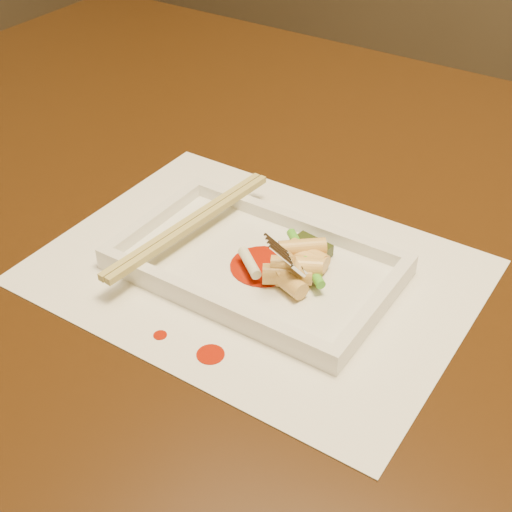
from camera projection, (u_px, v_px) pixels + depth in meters
The scene contains 23 objects.
table at pixel (300, 275), 0.84m from camera, with size 1.40×0.90×0.75m.
placemat at pixel (256, 272), 0.68m from camera, with size 0.40×0.30×0.00m, color white.
sauce_splatter_a at pixel (211, 354), 0.59m from camera, with size 0.02×0.02×0.00m, color #A11804.
sauce_splatter_b at pixel (160, 335), 0.61m from camera, with size 0.01×0.01×0.00m, color #A11804.
plate_base at pixel (256, 268), 0.68m from camera, with size 0.26×0.16×0.01m, color white.
plate_rim_far at pixel (296, 222), 0.72m from camera, with size 0.26×0.01×0.01m, color white.
plate_rim_near at pixel (210, 301), 0.63m from camera, with size 0.26×0.01×0.01m, color white.
plate_rim_left at pixel (155, 218), 0.73m from camera, with size 0.01×0.14×0.01m, color white.
plate_rim_right at pixel (375, 306), 0.62m from camera, with size 0.01×0.14×0.01m, color white.
veg_piece at pixel (309, 249), 0.69m from camera, with size 0.04×0.03×0.01m, color black.
scallion_white at pixel (250, 263), 0.66m from camera, with size 0.01×0.01×0.04m, color #EAEACC.
scallion_green at pixel (305, 258), 0.67m from camera, with size 0.01×0.01×0.09m, color #399F19.
chopstick_a at pixel (187, 222), 0.70m from camera, with size 0.01×0.23×0.01m, color tan.
chopstick_b at pixel (193, 225), 0.70m from camera, with size 0.01×0.23×0.01m, color tan.
fork at pixel (335, 213), 0.62m from camera, with size 0.09×0.10×0.14m, color silver, non-canonical shape.
sauce_blob_0 at pixel (263, 266), 0.68m from camera, with size 0.06×0.06×0.00m, color #A11804.
rice_cake_0 at pixel (308, 255), 0.67m from camera, with size 0.02×0.02×0.04m, color #ECCA6E.
rice_cake_1 at pixel (287, 281), 0.64m from camera, with size 0.02×0.02×0.04m, color #ECCA6E.
rice_cake_2 at pixel (297, 267), 0.65m from camera, with size 0.02×0.02×0.05m, color #ECCA6E.
rice_cake_3 at pixel (287, 275), 0.65m from camera, with size 0.02×0.02×0.04m, color #ECCA6E.
rice_cake_4 at pixel (304, 258), 0.67m from camera, with size 0.02×0.02×0.05m, color #ECCA6E.
rice_cake_5 at pixel (302, 248), 0.67m from camera, with size 0.02×0.02×0.04m, color #ECCA6E.
rice_cake_6 at pixel (298, 270), 0.66m from camera, with size 0.02×0.02×0.05m, color #ECCA6E.
Camera 1 is at (0.32, -0.58, 1.18)m, focal length 50.00 mm.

